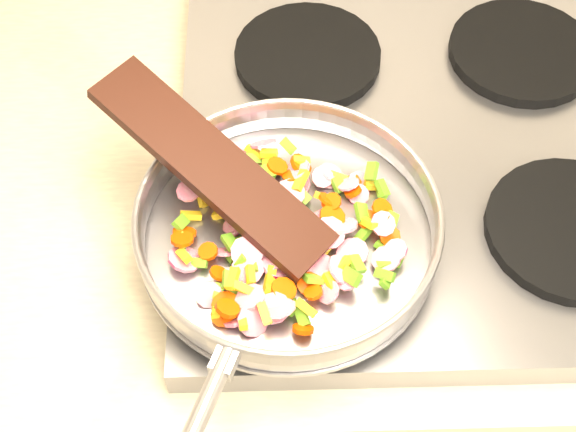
{
  "coord_description": "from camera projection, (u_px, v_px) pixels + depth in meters",
  "views": [
    {
      "loc": [
        -0.89,
        1.04,
        1.68
      ],
      "look_at": [
        -0.87,
        1.51,
        1.0
      ],
      "focal_mm": 50.0,
      "sensor_mm": 36.0,
      "label": 1
    }
  ],
  "objects": [
    {
      "name": "wooden_spatula",
      "position": [
        212.0,
        166.0,
        0.84
      ],
      "size": [
        0.26,
        0.24,
        0.09
      ],
      "primitive_type": "cube",
      "rotation": [
        0.0,
        -0.27,
        2.43
      ],
      "color": "black",
      "rests_on": "saute_pan"
    },
    {
      "name": "vegetable_heap",
      "position": [
        285.0,
        231.0,
        0.85
      ],
      "size": [
        0.26,
        0.26,
        0.05
      ],
      "color": "#CE1449",
      "rests_on": "saute_pan"
    },
    {
      "name": "grate_bl",
      "position": [
        308.0,
        56.0,
        1.04
      ],
      "size": [
        0.19,
        0.19,
        0.02
      ],
      "primitive_type": "cylinder",
      "color": "black",
      "rests_on": "cooktop"
    },
    {
      "name": "cooktop",
      "position": [
        425.0,
        150.0,
        0.98
      ],
      "size": [
        0.6,
        0.6,
        0.04
      ],
      "primitive_type": "cube",
      "color": "#939399",
      "rests_on": "counter_top"
    },
    {
      "name": "saute_pan",
      "position": [
        287.0,
        227.0,
        0.84
      ],
      "size": [
        0.36,
        0.51,
        0.05
      ],
      "rotation": [
        0.0,
        0.0,
        -0.38
      ],
      "color": "#9E9EA5",
      "rests_on": "grate_fl"
    },
    {
      "name": "grate_br",
      "position": [
        522.0,
        52.0,
        1.04
      ],
      "size": [
        0.19,
        0.19,
        0.02
      ],
      "primitive_type": "cylinder",
      "color": "black",
      "rests_on": "cooktop"
    },
    {
      "name": "grate_fr",
      "position": [
        571.0,
        229.0,
        0.88
      ],
      "size": [
        0.19,
        0.19,
        0.02
      ],
      "primitive_type": "cylinder",
      "color": "black",
      "rests_on": "cooktop"
    },
    {
      "name": "grate_fl",
      "position": [
        318.0,
        235.0,
        0.88
      ],
      "size": [
        0.19,
        0.19,
        0.02
      ],
      "primitive_type": "cylinder",
      "color": "black",
      "rests_on": "cooktop"
    }
  ]
}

